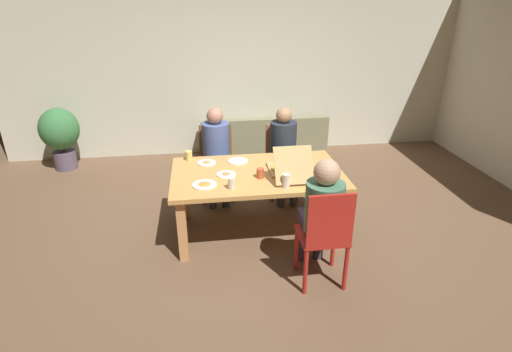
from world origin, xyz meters
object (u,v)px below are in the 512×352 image
object	(u,v)px
chair_0	(281,157)
plate_3	(204,184)
drinking_glass_3	(286,181)
drinking_glass_0	(260,173)
plate_0	(207,163)
potted_plant	(60,133)
person_2	(322,208)
chair_2	(325,235)
plate_2	(226,174)
dining_table	(257,180)
person_0	(284,146)
person_1	(216,147)
pizza_box_0	(288,168)
couch	(262,145)
plate_1	(238,161)
drinking_glass_1	(189,156)
chair_1	(217,159)
drinking_glass_2	(232,183)

from	to	relation	value
chair_0	plate_3	size ratio (longest dim) A/B	3.75
drinking_glass_3	drinking_glass_0	bearing A→B (deg)	130.40
plate_0	potted_plant	distance (m)	2.84
person_2	chair_2	bearing A→B (deg)	-90.00
plate_2	dining_table	bearing A→B (deg)	5.25
person_0	person_2	size ratio (longest dim) A/B	0.98
dining_table	plate_2	distance (m)	0.35
person_1	pizza_box_0	xyz separation A→B (m)	(0.72, -0.88, 0.06)
drinking_glass_3	couch	world-z (taller)	drinking_glass_3
person_1	plate_2	size ratio (longest dim) A/B	5.99
plate_1	drinking_glass_1	size ratio (longest dim) A/B	2.09
chair_2	pizza_box_0	bearing A→B (deg)	97.81
person_0	chair_0	bearing A→B (deg)	90.00
chair_0	potted_plant	world-z (taller)	potted_plant
chair_1	chair_2	size ratio (longest dim) A/B	0.95
dining_table	plate_2	xyz separation A→B (m)	(-0.33, -0.03, 0.10)
person_1	couch	size ratio (longest dim) A/B	0.65
drinking_glass_2	pizza_box_0	bearing A→B (deg)	26.48
person_2	plate_2	xyz separation A→B (m)	(-0.79, 0.83, 0.01)
person_0	drinking_glass_0	xyz separation A→B (m)	(-0.45, -0.95, 0.07)
chair_0	chair_1	xyz separation A→B (m)	(-0.85, 0.01, 0.02)
person_1	plate_3	bearing A→B (deg)	-98.92
drinking_glass_2	plate_3	bearing A→B (deg)	156.81
person_1	plate_3	world-z (taller)	person_1
chair_1	drinking_glass_2	distance (m)	1.36
plate_3	drinking_glass_0	xyz separation A→B (m)	(0.58, 0.10, 0.04)
dining_table	couch	size ratio (longest dim) A/B	0.97
drinking_glass_2	drinking_glass_3	xyz separation A→B (m)	(0.53, -0.04, 0.01)
person_2	couch	distance (m)	2.89
person_2	plate_1	size ratio (longest dim) A/B	5.41
chair_0	plate_1	size ratio (longest dim) A/B	4.05
chair_2	couch	size ratio (longest dim) A/B	0.53
person_0	couch	distance (m)	1.26
person_0	person_1	bearing A→B (deg)	177.99
plate_0	drinking_glass_1	distance (m)	0.24
person_2	plate_2	world-z (taller)	person_2
drinking_glass_2	potted_plant	bearing A→B (deg)	132.87
person_0	person_2	bearing A→B (deg)	-90.00
chair_0	drinking_glass_0	size ratio (longest dim) A/B	8.83
plate_3	drinking_glass_0	world-z (taller)	drinking_glass_0
person_0	chair_2	bearing A→B (deg)	-90.00
chair_2	potted_plant	bearing A→B (deg)	134.32
dining_table	chair_2	world-z (taller)	chair_2
plate_3	drinking_glass_0	size ratio (longest dim) A/B	2.35
couch	plate_1	bearing A→B (deg)	-107.72
drinking_glass_0	potted_plant	xyz separation A→B (m)	(-2.67, 2.33, -0.21)
chair_1	person_1	xyz separation A→B (m)	(0.00, -0.13, 0.21)
plate_2	drinking_glass_1	xyz separation A→B (m)	(-0.39, 0.47, 0.04)
chair_0	drinking_glass_2	distance (m)	1.55
plate_1	drinking_glass_2	size ratio (longest dim) A/B	1.94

